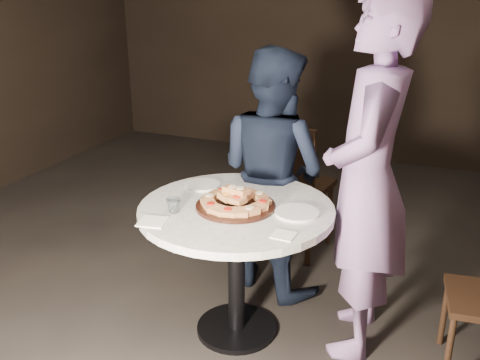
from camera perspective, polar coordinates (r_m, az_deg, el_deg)
The scene contains 12 objects.
floor at distance 3.16m, azimuth -0.48°, elevation -16.12°, with size 7.00×7.00×0.00m, color black.
table at distance 2.86m, azimuth -0.39°, elevation -5.47°, with size 1.23×1.23×0.77m.
serving_board at distance 2.78m, azimuth -0.47°, elevation -2.77°, with size 0.42×0.42×0.02m, color black.
focaccia_pile at distance 2.77m, azimuth -0.47°, elevation -2.08°, with size 0.37×0.37×0.10m.
plate_left at distance 3.08m, azimuth -4.04°, elevation -0.51°, with size 0.21×0.21×0.01m, color white.
plate_right at distance 2.73m, azimuth 6.08°, elevation -3.48°, with size 0.23×0.23×0.01m, color white.
water_glass at distance 2.74m, azimuth -7.11°, elevation -2.74°, with size 0.08×0.08×0.07m, color silver.
napkin_near at distance 2.65m, azimuth -9.31°, elevation -4.40°, with size 0.13×0.13×0.01m, color white.
napkin_far at distance 2.50m, azimuth 4.69°, elevation -5.89°, with size 0.10×0.10×0.01m, color white.
chair_far at distance 3.76m, azimuth 5.33°, elevation -0.01°, with size 0.52×0.54×0.99m.
diner_navy at distance 3.32m, azimuth 3.46°, elevation 0.87°, with size 0.75×0.58×1.54m, color black.
diner_teal at distance 2.74m, azimuth 13.47°, elevation -0.11°, with size 0.69×0.45×1.89m, color slate.
Camera 1 is at (1.01, -2.32, 1.88)m, focal length 40.00 mm.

